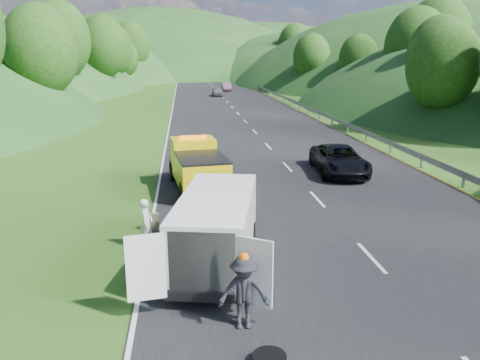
{
  "coord_description": "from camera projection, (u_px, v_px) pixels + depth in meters",
  "views": [
    {
      "loc": [
        -2.58,
        -14.66,
        6.08
      ],
      "look_at": [
        -0.49,
        2.85,
        1.3
      ],
      "focal_mm": 35.0,
      "sensor_mm": 36.0,
      "label": 1
    }
  ],
  "objects": [
    {
      "name": "white_van",
      "position": [
        217.0,
        225.0,
        13.63
      ],
      "size": [
        3.85,
        6.56,
        2.19
      ],
      "rotation": [
        0.0,
        0.0,
        -0.21
      ],
      "color": "black",
      "rests_on": "ground"
    },
    {
      "name": "woman",
      "position": [
        148.0,
        248.0,
        15.14
      ],
      "size": [
        0.53,
        0.66,
        1.63
      ],
      "primitive_type": "imported",
      "rotation": [
        0.0,
        0.0,
        1.4
      ],
      "color": "white",
      "rests_on": "ground"
    },
    {
      "name": "dist_car_b",
      "position": [
        226.0,
        91.0,
        78.46
      ],
      "size": [
        1.46,
        4.19,
        1.38
      ],
      "primitive_type": "imported",
      "color": "#704B5B",
      "rests_on": "ground"
    },
    {
      "name": "suitcase",
      "position": [
        153.0,
        222.0,
        16.58
      ],
      "size": [
        0.39,
        0.22,
        0.62
      ],
      "primitive_type": "cube",
      "rotation": [
        0.0,
        0.0,
        0.01
      ],
      "color": "#63614A",
      "rests_on": "ground"
    },
    {
      "name": "passing_suv",
      "position": [
        338.0,
        173.0,
        24.53
      ],
      "size": [
        2.79,
        5.33,
        1.43
      ],
      "primitive_type": "imported",
      "rotation": [
        0.0,
        0.0,
        -0.08
      ],
      "color": "black",
      "rests_on": "ground"
    },
    {
      "name": "tow_truck",
      "position": [
        197.0,
        165.0,
        21.35
      ],
      "size": [
        2.72,
        5.68,
        2.35
      ],
      "rotation": [
        0.0,
        0.0,
        0.14
      ],
      "color": "black",
      "rests_on": "ground"
    },
    {
      "name": "ground",
      "position": [
        264.0,
        238.0,
        15.94
      ],
      "size": [
        320.0,
        320.0,
        0.0
      ],
      "primitive_type": "plane",
      "color": "#38661E",
      "rests_on": "ground"
    },
    {
      "name": "hills_backdrop",
      "position": [
        212.0,
        74.0,
        145.77
      ],
      "size": [
        201.0,
        288.6,
        44.0
      ],
      "primitive_type": null,
      "color": "#2D5B23",
      "rests_on": "ground"
    },
    {
      "name": "worker",
      "position": [
        244.0,
        328.0,
        10.72
      ],
      "size": [
        1.17,
        0.71,
        1.75
      ],
      "primitive_type": "imported",
      "rotation": [
        0.0,
        0.0,
        -0.06
      ],
      "color": "black",
      "rests_on": "ground"
    },
    {
      "name": "road_surface",
      "position": [
        232.0,
        107.0,
        54.61
      ],
      "size": [
        14.0,
        200.0,
        0.02
      ],
      "primitive_type": "cube",
      "color": "black",
      "rests_on": "ground"
    },
    {
      "name": "tree_line_left",
      "position": [
        75.0,
        95.0,
        71.27
      ],
      "size": [
        14.0,
        140.0,
        14.0
      ],
      "primitive_type": null,
      "color": "#35601C",
      "rests_on": "ground"
    },
    {
      "name": "dist_car_a",
      "position": [
        218.0,
        96.0,
        68.8
      ],
      "size": [
        1.51,
        3.75,
        1.28
      ],
      "primitive_type": "imported",
      "color": "#525056",
      "rests_on": "ground"
    },
    {
      "name": "guardrail",
      "position": [
        273.0,
        97.0,
        67.43
      ],
      "size": [
        0.06,
        140.0,
        1.52
      ],
      "primitive_type": "cube",
      "color": "gray",
      "rests_on": "ground"
    },
    {
      "name": "child",
      "position": [
        207.0,
        246.0,
        15.3
      ],
      "size": [
        0.62,
        0.62,
        1.01
      ],
      "primitive_type": "imported",
      "rotation": [
        0.0,
        0.0,
        -0.81
      ],
      "color": "#C4C169",
      "rests_on": "ground"
    },
    {
      "name": "tree_line_right",
      "position": [
        342.0,
        92.0,
        76.07
      ],
      "size": [
        14.0,
        140.0,
        14.0
      ],
      "primitive_type": null,
      "color": "#35601C",
      "rests_on": "ground"
    }
  ]
}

